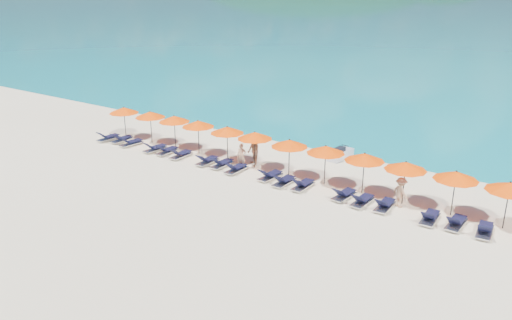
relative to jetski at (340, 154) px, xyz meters
The scene contains 37 objects.
ground 9.42m from the jetski, 103.62° to the right, with size 1400.00×1400.00×0.00m, color beige.
headland_main 612.05m from the jetski, 119.65° to the left, with size 374.00×242.00×126.50m.
headland_small 572.58m from the jetski, 105.45° to the left, with size 162.00×126.00×85.50m.
jetski is the anchor object (origin of this frame).
beachgoer_a 6.50m from the jetski, 128.64° to the right, with size 0.56×0.37×1.53m, color tan.
beachgoer_b 5.66m from the jetski, 133.14° to the right, with size 0.85×0.49×1.74m, color tan.
beachgoer_c 7.60m from the jetski, 41.46° to the right, with size 1.00×0.46×1.54m, color tan.
umbrella_0 15.64m from the jetski, 162.72° to the right, with size 2.10×2.10×2.28m.
umbrella_1 13.24m from the jetski, 160.29° to the right, with size 2.10×2.10×2.28m.
umbrella_2 11.18m from the jetski, 156.80° to the right, with size 2.10×2.10×2.28m.
umbrella_3 9.30m from the jetski, 151.31° to the right, with size 2.10×2.10×2.28m.
umbrella_4 7.34m from the jetski, 141.23° to the right, with size 2.10×2.10×2.28m.
umbrella_5 5.93m from the jetski, 127.75° to the right, with size 2.10×2.10×2.28m.
umbrella_6 5.04m from the jetski, 101.91° to the right, with size 2.10×2.10×2.28m.
umbrella_7 4.97m from the jetski, 74.72° to the right, with size 2.10×2.10×2.28m.
umbrella_8 5.92m from the jetski, 52.31° to the right, with size 2.10×2.10×2.28m.
umbrella_9 7.48m from the jetski, 38.96° to the right, with size 2.10×2.10×2.28m.
umbrella_10 9.39m from the jetski, 29.48° to the right, with size 2.10×2.10×2.28m.
umbrella_11 11.45m from the jetski, 24.06° to the right, with size 2.10×2.10×2.28m.
lounger_0 16.35m from the jetski, 158.90° to the right, with size 0.68×1.72×0.66m.
lounger_1 15.23m from the jetski, 158.47° to the right, with size 0.64×1.71×0.66m.
lounger_2 14.21m from the jetski, 155.91° to the right, with size 0.78×1.75×0.66m.
lounger_3 12.15m from the jetski, 151.76° to the right, with size 0.76×1.75×0.66m.
lounger_4 11.21m from the jetski, 149.56° to the right, with size 0.67×1.72×0.66m.
lounger_5 10.16m from the jetski, 145.68° to the right, with size 0.68×1.72×0.66m.
lounger_6 8.42m from the jetski, 137.61° to the right, with size 0.64×1.71×0.66m.
lounger_7 7.60m from the jetski, 132.69° to the right, with size 0.65×1.71×0.66m.
lounger_8 6.99m from the jetski, 124.01° to the right, with size 0.64×1.71×0.66m.
lounger_9 5.83m from the jetski, 106.29° to the right, with size 0.78×1.75×0.66m.
lounger_10 5.89m from the jetski, 95.29° to the right, with size 0.62×1.70×0.66m.
lounger_11 5.78m from the jetski, 84.13° to the right, with size 0.63×1.70×0.66m.
lounger_12 6.43m from the jetski, 62.26° to the right, with size 0.79×1.75×0.66m.
lounger_13 7.13m from the jetski, 55.17° to the right, with size 0.70×1.73×0.66m.
lounger_14 7.74m from the jetski, 47.78° to the right, with size 0.67×1.72×0.66m.
lounger_15 9.46m from the jetski, 38.24° to the right, with size 0.70×1.73×0.66m.
lounger_16 10.30m from the jetski, 33.72° to the right, with size 0.66×1.72×0.66m.
lounger_17 11.36m from the jetski, 30.44° to the right, with size 0.79×1.75×0.66m.
Camera 1 is at (15.10, -18.47, 10.28)m, focal length 35.00 mm.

